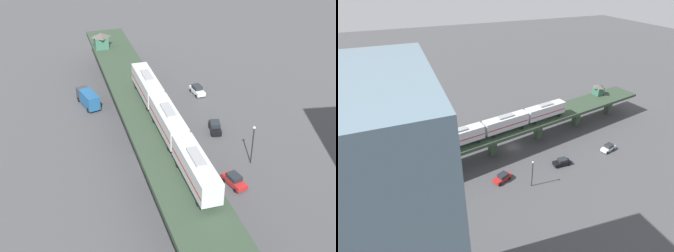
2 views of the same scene
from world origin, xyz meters
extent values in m
plane|color=#424244|center=(0.00, 0.00, 0.00)|extent=(400.00, 400.00, 0.00)
cube|color=#2C3D2C|center=(0.00, 0.00, 6.53)|extent=(23.16, 92.15, 0.80)
cube|color=#384C38|center=(6.22, -37.99, 3.06)|extent=(2.07, 2.07, 6.13)
cube|color=#384C38|center=(3.80, -23.19, 3.06)|extent=(2.07, 2.07, 6.13)
cube|color=#384C38|center=(1.37, -8.39, 3.06)|extent=(2.07, 2.07, 6.13)
cube|color=#384C38|center=(-1.05, 6.41, 3.06)|extent=(2.07, 2.07, 6.13)
cube|color=#384C38|center=(-3.48, 21.22, 3.06)|extent=(2.07, 2.07, 6.13)
cube|color=silver|center=(0.14, -9.50, 9.47)|extent=(4.70, 12.29, 3.10)
cube|color=#B21E1E|center=(0.14, -9.50, 9.17)|extent=(4.70, 12.06, 0.24)
cube|color=gray|center=(0.14, -9.50, 11.20)|extent=(2.06, 4.37, 0.36)
cylinder|color=black|center=(-0.36, -13.84, 7.35)|extent=(0.35, 0.86, 0.84)
cylinder|color=black|center=(1.99, -13.46, 7.35)|extent=(0.35, 0.86, 0.84)
cylinder|color=black|center=(-1.72, -5.55, 7.35)|extent=(0.35, 0.86, 0.84)
cylinder|color=black|center=(0.63, -5.17, 7.35)|extent=(0.35, 0.86, 0.84)
cube|color=silver|center=(-1.90, 2.93, 9.47)|extent=(4.70, 12.29, 3.10)
cube|color=#B21E1E|center=(-1.90, 2.93, 9.17)|extent=(4.70, 12.06, 0.24)
cube|color=gray|center=(-1.90, 2.93, 11.20)|extent=(2.06, 4.37, 0.36)
cylinder|color=black|center=(-2.39, -1.41, 7.35)|extent=(0.35, 0.86, 0.84)
cylinder|color=black|center=(-0.05, -1.02, 7.35)|extent=(0.35, 0.86, 0.84)
cylinder|color=black|center=(-3.75, 6.88, 7.35)|extent=(0.35, 0.86, 0.84)
cylinder|color=black|center=(-1.40, 7.27, 7.35)|extent=(0.35, 0.86, 0.84)
cube|color=silver|center=(-3.94, 15.36, 9.47)|extent=(4.70, 12.29, 3.10)
cube|color=#B21E1E|center=(-3.94, 15.36, 9.17)|extent=(4.70, 12.06, 0.24)
cube|color=gray|center=(-3.94, 15.36, 11.20)|extent=(2.06, 4.37, 0.36)
cylinder|color=black|center=(-4.43, 11.03, 7.35)|extent=(0.35, 0.86, 0.84)
cylinder|color=black|center=(-2.08, 11.41, 7.35)|extent=(0.35, 0.86, 0.84)
cylinder|color=black|center=(-5.79, 19.32, 7.35)|extent=(0.35, 0.86, 0.84)
cylinder|color=black|center=(-3.44, 19.70, 7.35)|extent=(0.35, 0.86, 0.84)
cube|color=#33604C|center=(7.99, -33.92, 8.18)|extent=(3.22, 3.22, 2.50)
pyramid|color=#4C4742|center=(7.99, -33.92, 9.88)|extent=(3.70, 3.70, 0.90)
cube|color=silver|center=(-11.32, -23.11, 0.73)|extent=(2.87, 4.71, 0.80)
cube|color=#1E2328|center=(-11.28, -23.26, 1.51)|extent=(2.15, 2.55, 0.76)
cylinder|color=black|center=(-11.78, -24.72, 0.33)|extent=(0.40, 0.70, 0.66)
cylinder|color=black|center=(-10.13, -24.28, 0.33)|extent=(0.40, 0.70, 0.66)
cylinder|color=black|center=(-12.51, -21.95, 0.33)|extent=(0.40, 0.70, 0.66)
cylinder|color=black|center=(-10.86, -21.51, 0.33)|extent=(0.40, 0.70, 0.66)
cube|color=black|center=(-11.87, -8.03, 0.73)|extent=(2.06, 4.50, 0.80)
cube|color=#1E2328|center=(-11.88, -8.18, 1.51)|extent=(1.77, 2.29, 0.76)
cylinder|color=black|center=(-12.81, -9.40, 0.33)|extent=(0.28, 0.67, 0.66)
cylinder|color=black|center=(-11.10, -9.50, 0.33)|extent=(0.28, 0.67, 0.66)
cylinder|color=black|center=(-12.64, -6.55, 0.33)|extent=(0.28, 0.67, 0.66)
cylinder|color=black|center=(-10.93, -6.65, 0.33)|extent=(0.28, 0.67, 0.66)
cube|color=#AD1E1E|center=(-11.51, 7.80, 0.73)|extent=(3.31, 4.75, 0.80)
cube|color=#1E2328|center=(-11.45, 7.66, 1.51)|extent=(2.34, 2.65, 0.76)
cylinder|color=black|center=(-11.77, 6.15, 0.33)|extent=(0.47, 0.70, 0.66)
cylinder|color=black|center=(-10.18, 6.79, 0.33)|extent=(0.47, 0.70, 0.66)
cylinder|color=black|center=(-12.83, 8.81, 0.33)|extent=(0.47, 0.70, 0.66)
cylinder|color=black|center=(-11.24, 9.44, 0.33)|extent=(0.47, 0.70, 0.66)
cube|color=#333338|center=(12.18, -23.13, 1.65)|extent=(2.81, 2.70, 2.30)
cube|color=#1E5184|center=(10.77, -19.82, 1.85)|extent=(4.16, 5.69, 2.70)
cylinder|color=black|center=(11.27, -23.52, 0.50)|extent=(0.72, 1.06, 1.00)
cylinder|color=black|center=(13.09, -22.74, 0.50)|extent=(0.72, 1.06, 1.00)
cylinder|color=black|center=(9.20, -18.80, 0.50)|extent=(0.72, 1.06, 1.00)
cylinder|color=black|center=(11.10, -17.98, 0.50)|extent=(0.72, 1.06, 1.00)
cylinder|color=black|center=(-15.62, 2.32, 3.25)|extent=(0.20, 0.20, 6.50)
sphere|color=beige|center=(-15.62, 2.32, 6.72)|extent=(0.44, 0.44, 0.44)
camera|label=1|loc=(5.59, 62.69, 44.73)|focal=50.00mm
camera|label=2|loc=(-54.42, 24.59, 41.80)|focal=28.00mm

